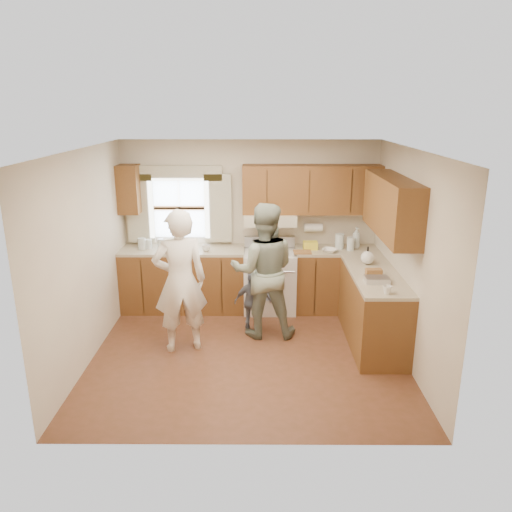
{
  "coord_description": "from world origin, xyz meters",
  "views": [
    {
      "loc": [
        0.13,
        -5.6,
        2.96
      ],
      "look_at": [
        0.1,
        0.4,
        1.15
      ],
      "focal_mm": 35.0,
      "sensor_mm": 36.0,
      "label": 1
    }
  ],
  "objects_px": {
    "stove": "(270,280)",
    "woman_right": "(264,271)",
    "woman_left": "(180,281)",
    "child": "(253,302)"
  },
  "relations": [
    {
      "from": "woman_left",
      "to": "woman_right",
      "type": "relative_size",
      "value": 1.01
    },
    {
      "from": "stove",
      "to": "woman_right",
      "type": "distance_m",
      "value": 0.98
    },
    {
      "from": "woman_right",
      "to": "child",
      "type": "bearing_deg",
      "value": -37.55
    },
    {
      "from": "woman_left",
      "to": "child",
      "type": "relative_size",
      "value": 2.14
    },
    {
      "from": "woman_left",
      "to": "woman_right",
      "type": "xyz_separation_m",
      "value": [
        1.03,
        0.42,
        -0.01
      ]
    },
    {
      "from": "child",
      "to": "woman_left",
      "type": "bearing_deg",
      "value": 29.1
    },
    {
      "from": "stove",
      "to": "woman_right",
      "type": "xyz_separation_m",
      "value": [
        -0.1,
        -0.87,
        0.43
      ]
    },
    {
      "from": "stove",
      "to": "woman_left",
      "type": "height_order",
      "value": "woman_left"
    },
    {
      "from": "stove",
      "to": "woman_left",
      "type": "distance_m",
      "value": 1.77
    },
    {
      "from": "stove",
      "to": "woman_right",
      "type": "height_order",
      "value": "woman_right"
    }
  ]
}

